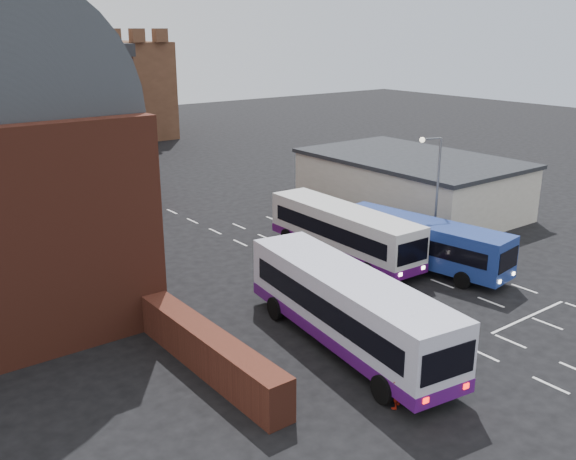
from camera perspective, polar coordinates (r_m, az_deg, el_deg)
ground at (r=31.87m, az=11.12°, el=-8.08°), size 180.00×180.00×0.00m
forecourt_wall at (r=26.95m, az=-6.99°, el=-10.71°), size 1.20×10.00×1.80m
cream_building at (r=50.64m, az=10.80°, el=4.13°), size 10.40×16.40×4.25m
brick_terrace at (r=67.09m, az=-23.75°, el=9.11°), size 22.00×10.00×11.00m
castle_keep at (r=89.48m, az=-19.55°, el=11.64°), size 22.00×22.00×12.00m
bus_white_outbound at (r=28.40m, az=5.30°, el=-6.59°), size 4.53×12.82×3.42m
bus_white_inbound at (r=39.41m, az=4.94°, el=0.11°), size 3.15×11.58×3.14m
bus_blue at (r=38.42m, az=11.87°, el=-0.91°), size 4.00×10.81×2.88m
bus_red_double at (r=55.12m, az=-14.62°, el=5.24°), size 4.30×11.66×4.56m
street_lamp at (r=40.27m, az=12.86°, el=3.99°), size 1.45×0.65×7.43m
pedestrian_red at (r=24.80m, az=9.66°, el=-13.48°), size 0.80×0.70×1.84m
pedestrian_beige at (r=27.42m, az=6.15°, el=-10.48°), size 0.77×0.61×1.53m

